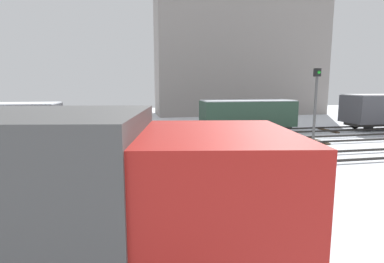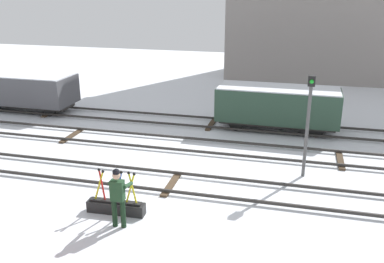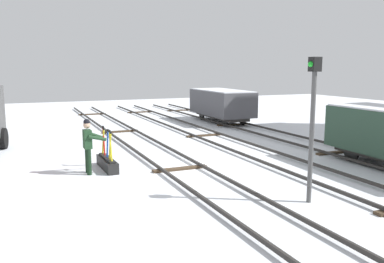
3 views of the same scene
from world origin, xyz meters
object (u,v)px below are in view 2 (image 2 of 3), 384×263
at_px(signal_post, 308,116).
at_px(switch_lever_frame, 116,205).
at_px(rail_worker, 118,194).
at_px(freight_car_near_switch, 277,105).
at_px(freight_car_mid_siding, 27,89).

bearing_deg(signal_post, switch_lever_frame, -143.41).
distance_m(switch_lever_frame, rail_worker, 1.10).
bearing_deg(signal_post, rail_worker, -137.08).
bearing_deg(switch_lever_frame, signal_post, 34.75).
xyz_separation_m(rail_worker, freight_car_near_switch, (3.84, 9.77, 0.19)).
xyz_separation_m(switch_lever_frame, freight_car_near_switch, (4.23, 9.10, 0.97)).
bearing_deg(switch_lever_frame, freight_car_near_switch, 63.21).
xyz_separation_m(switch_lever_frame, rail_worker, (0.40, -0.67, 0.78)).
height_order(freight_car_near_switch, freight_car_mid_siding, freight_car_near_switch).
bearing_deg(signal_post, freight_car_near_switch, 104.40).
distance_m(signal_post, freight_car_mid_siding, 15.55).
relative_size(rail_worker, signal_post, 0.49).
distance_m(rail_worker, freight_car_near_switch, 10.49).
height_order(switch_lever_frame, signal_post, signal_post).
distance_m(switch_lever_frame, signal_post, 7.17).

